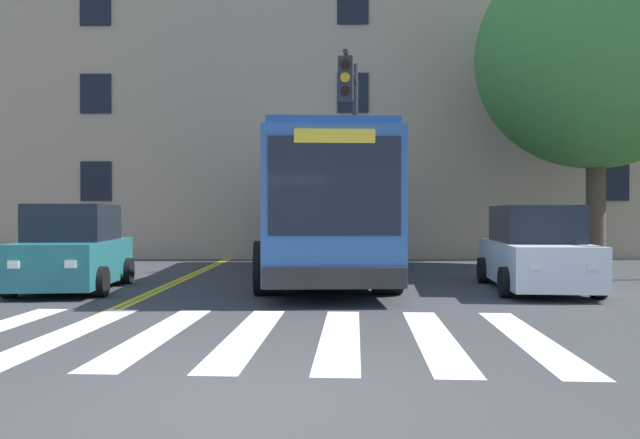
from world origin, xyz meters
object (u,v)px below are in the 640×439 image
Objects in this scene: car_teal_near_lane at (74,251)px; car_white_far_lane at (535,251)px; traffic_light_overhead at (352,127)px; city_bus at (320,208)px; car_black_behind_bus at (301,228)px; street_tree_curbside_large at (597,54)px.

car_teal_near_lane is 0.88× the size of car_white_far_lane.
car_teal_near_lane is at bearing -152.90° from traffic_light_overhead.
city_bus is 5.93m from car_teal_near_lane.
car_white_far_lane is 12.43m from car_black_behind_bus.
car_black_behind_bus is at bearing 116.46° from car_white_far_lane.
car_black_behind_bus reaches higher than car_white_far_lane.
car_black_behind_bus is at bearing 143.84° from street_tree_curbside_large.
car_teal_near_lane is (-5.21, -2.67, -0.94)m from city_bus.
car_teal_near_lane is 0.65× the size of traffic_light_overhead.
city_bus is 2.48× the size of car_white_far_lane.
car_white_far_lane is at bearing 1.31° from car_teal_near_lane.
street_tree_curbside_large is at bearing 55.07° from car_white_far_lane.
car_white_far_lane is (4.62, -2.45, -0.95)m from city_bus.
city_bus is 5.32m from car_white_far_lane.
car_teal_near_lane is 7.41m from traffic_light_overhead.
city_bus is 2.81× the size of car_teal_near_lane.
car_white_far_lane is (9.83, 0.22, -0.01)m from car_teal_near_lane.
street_tree_curbside_large is (3.27, 4.69, 5.38)m from car_white_far_lane.
city_bus is at bearing -153.49° from traffic_light_overhead.
traffic_light_overhead reaches higher than car_black_behind_bus.
street_tree_curbside_large is (7.90, 2.24, 4.43)m from city_bus.
traffic_light_overhead is at bearing 26.51° from city_bus.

